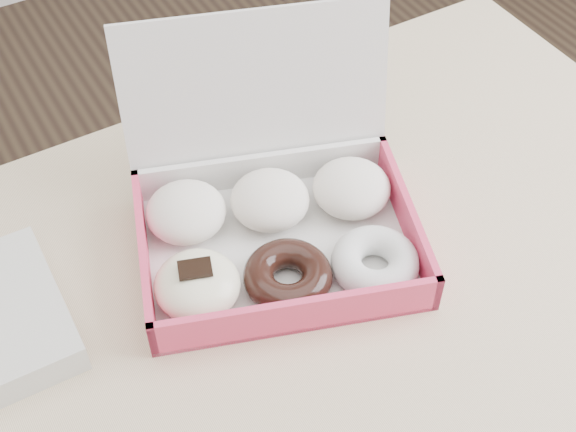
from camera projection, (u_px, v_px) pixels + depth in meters
table at (299, 341)px, 0.99m from camera, size 1.20×0.80×0.75m
donut_box at (273, 220)px, 0.97m from camera, size 0.40×0.38×0.24m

